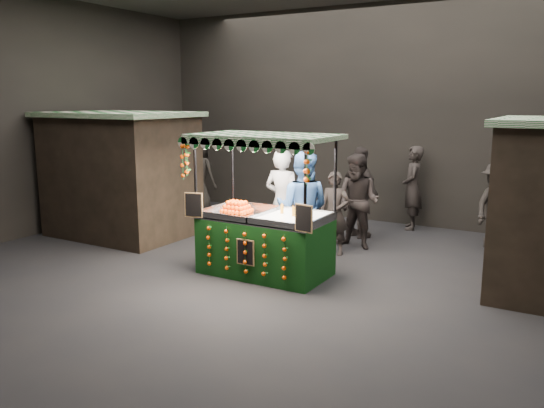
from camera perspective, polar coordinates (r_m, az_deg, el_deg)
The scene contains 13 objects.
ground at distance 8.95m, azimuth 0.67°, elevation -7.89°, with size 12.00×12.00×0.00m, color black.
market_hall at distance 8.49m, azimuth 0.72°, elevation 14.27°, with size 12.10×10.10×5.05m.
neighbour_stall_left at distance 12.10m, azimuth -15.30°, elevation 3.03°, with size 3.00×2.20×2.60m.
juice_stall at distance 9.05m, azimuth -0.78°, elevation -2.93°, with size 2.39×1.41×2.32m.
vendor_grey at distance 10.15m, azimuth 1.11°, elevation 0.15°, with size 0.73×0.48×1.98m.
vendor_blue at distance 9.64m, azimuth 3.15°, elevation -0.42°, with size 1.11×0.95×1.99m.
shopper_0 at distance 10.30m, azimuth 6.47°, elevation -0.95°, with size 0.62×0.45×1.56m.
shopper_1 at distance 10.75m, azimuth 8.86°, elevation 0.24°, with size 0.96×0.78×1.84m.
shopper_2 at distance 11.60m, azimuth 9.05°, elevation 1.19°, with size 1.19×0.98×1.91m.
shopper_3 at distance 11.51m, azimuth 22.14°, elevation -0.12°, with size 1.03×1.25×1.68m.
shopper_4 at distance 14.24m, azimuth -7.60°, elevation 3.02°, with size 0.96×0.65×1.91m.
shopper_5 at distance 10.17m, azimuth 26.04°, elevation -1.11°, with size 1.18×1.87×1.92m.
shopper_6 at distance 12.59m, azimuth 14.30°, elevation 1.63°, with size 0.63×0.78×1.85m.
Camera 1 is at (4.20, -7.36, 2.88)m, focal length 36.45 mm.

